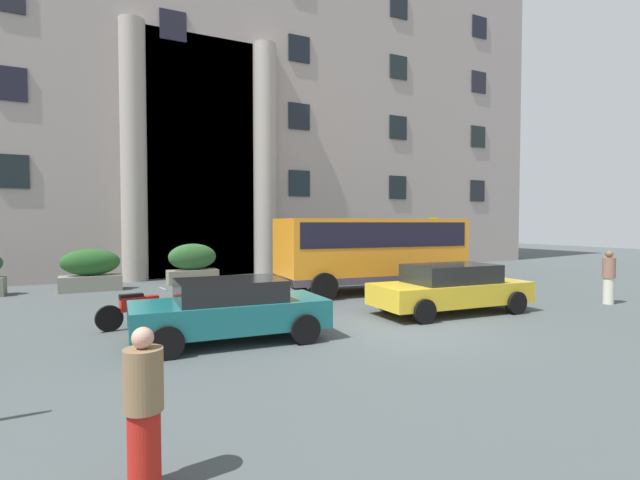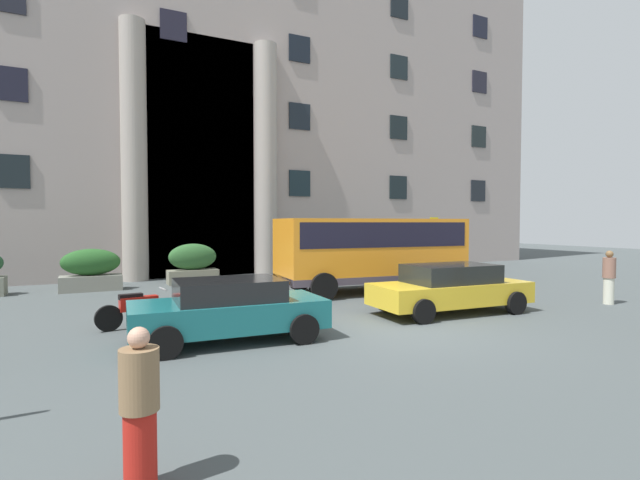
{
  "view_description": "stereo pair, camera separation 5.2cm",
  "coord_description": "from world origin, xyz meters",
  "px_view_note": "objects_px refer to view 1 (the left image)",
  "views": [
    {
      "loc": [
        -6.68,
        -8.54,
        2.49
      ],
      "look_at": [
        1.09,
        6.78,
        1.84
      ],
      "focal_mm": 26.1,
      "sensor_mm": 36.0,
      "label": 1
    },
    {
      "loc": [
        -6.64,
        -8.56,
        2.49
      ],
      "look_at": [
        1.09,
        6.78,
        1.84
      ],
      "focal_mm": 26.1,
      "sensor_mm": 36.0,
      "label": 2
    }
  ],
  "objects_px": {
    "hedge_planter_east": "(408,257)",
    "parked_estate_mid": "(451,288)",
    "hedge_planter_far_west": "(324,260)",
    "pedestrian_child_trailing": "(609,277)",
    "orange_minibus": "(371,248)",
    "scooter_by_planter": "(426,285)",
    "hedge_planter_entrance_right": "(193,264)",
    "motorcycle_near_kerb": "(138,309)",
    "bus_stop_sign": "(433,241)",
    "parked_sedan_second": "(230,309)",
    "hedge_planter_entrance_left": "(91,271)",
    "pedestrian_woman_dark_dress": "(144,409)"
  },
  "relations": [
    {
      "from": "hedge_planter_east",
      "to": "parked_estate_mid",
      "type": "relative_size",
      "value": 0.42
    },
    {
      "from": "hedge_planter_far_west",
      "to": "pedestrian_child_trailing",
      "type": "relative_size",
      "value": 1.09
    },
    {
      "from": "orange_minibus",
      "to": "scooter_by_planter",
      "type": "relative_size",
      "value": 3.58
    },
    {
      "from": "scooter_by_planter",
      "to": "hedge_planter_entrance_right",
      "type": "bearing_deg",
      "value": 139.04
    },
    {
      "from": "parked_estate_mid",
      "to": "pedestrian_child_trailing",
      "type": "distance_m",
      "value": 5.41
    },
    {
      "from": "scooter_by_planter",
      "to": "motorcycle_near_kerb",
      "type": "xyz_separation_m",
      "value": [
        -8.77,
        -0.15,
        0.0
      ]
    },
    {
      "from": "parked_estate_mid",
      "to": "bus_stop_sign",
      "type": "bearing_deg",
      "value": 56.31
    },
    {
      "from": "parked_sedan_second",
      "to": "hedge_planter_entrance_right",
      "type": "bearing_deg",
      "value": 86.1
    },
    {
      "from": "hedge_planter_far_west",
      "to": "motorcycle_near_kerb",
      "type": "bearing_deg",
      "value": -140.08
    },
    {
      "from": "bus_stop_sign",
      "to": "hedge_planter_far_west",
      "type": "relative_size",
      "value": 1.52
    },
    {
      "from": "hedge_planter_entrance_left",
      "to": "motorcycle_near_kerb",
      "type": "relative_size",
      "value": 1.08
    },
    {
      "from": "pedestrian_child_trailing",
      "to": "pedestrian_woman_dark_dress",
      "type": "distance_m",
      "value": 14.39
    },
    {
      "from": "bus_stop_sign",
      "to": "pedestrian_woman_dark_dress",
      "type": "distance_m",
      "value": 17.25
    },
    {
      "from": "parked_sedan_second",
      "to": "orange_minibus",
      "type": "bearing_deg",
      "value": 38.2
    },
    {
      "from": "parked_estate_mid",
      "to": "scooter_by_planter",
      "type": "relative_size",
      "value": 2.37
    },
    {
      "from": "hedge_planter_east",
      "to": "hedge_planter_entrance_left",
      "type": "distance_m",
      "value": 14.57
    },
    {
      "from": "scooter_by_planter",
      "to": "pedestrian_child_trailing",
      "type": "distance_m",
      "value": 5.46
    },
    {
      "from": "orange_minibus",
      "to": "hedge_planter_east",
      "type": "relative_size",
      "value": 3.57
    },
    {
      "from": "parked_sedan_second",
      "to": "hedge_planter_far_west",
      "type": "bearing_deg",
      "value": 56.29
    },
    {
      "from": "hedge_planter_entrance_left",
      "to": "scooter_by_planter",
      "type": "xyz_separation_m",
      "value": [
        9.68,
        -7.04,
        -0.29
      ]
    },
    {
      "from": "hedge_planter_east",
      "to": "scooter_by_planter",
      "type": "height_order",
      "value": "hedge_planter_east"
    },
    {
      "from": "parked_sedan_second",
      "to": "motorcycle_near_kerb",
      "type": "distance_m",
      "value": 2.7
    },
    {
      "from": "hedge_planter_entrance_right",
      "to": "motorcycle_near_kerb",
      "type": "xyz_separation_m",
      "value": [
        -2.84,
        -7.62,
        -0.33
      ]
    },
    {
      "from": "hedge_planter_east",
      "to": "parked_estate_mid",
      "type": "distance_m",
      "value": 11.01
    },
    {
      "from": "scooter_by_planter",
      "to": "motorcycle_near_kerb",
      "type": "bearing_deg",
      "value": -168.42
    },
    {
      "from": "hedge_planter_entrance_left",
      "to": "pedestrian_child_trailing",
      "type": "distance_m",
      "value": 17.41
    },
    {
      "from": "bus_stop_sign",
      "to": "hedge_planter_entrance_right",
      "type": "relative_size",
      "value": 1.36
    },
    {
      "from": "parked_estate_mid",
      "to": "orange_minibus",
      "type": "bearing_deg",
      "value": 90.21
    },
    {
      "from": "orange_minibus",
      "to": "scooter_by_planter",
      "type": "height_order",
      "value": "orange_minibus"
    },
    {
      "from": "hedge_planter_far_west",
      "to": "scooter_by_planter",
      "type": "xyz_separation_m",
      "value": [
        0.04,
        -7.15,
        -0.3
      ]
    },
    {
      "from": "hedge_planter_far_west",
      "to": "orange_minibus",
      "type": "bearing_deg",
      "value": -97.15
    },
    {
      "from": "hedge_planter_entrance_right",
      "to": "pedestrian_woman_dark_dress",
      "type": "bearing_deg",
      "value": -103.19
    },
    {
      "from": "hedge_planter_entrance_left",
      "to": "pedestrian_woman_dark_dress",
      "type": "distance_m",
      "value": 14.33
    },
    {
      "from": "hedge_planter_east",
      "to": "hedge_planter_far_west",
      "type": "distance_m",
      "value": 4.93
    },
    {
      "from": "orange_minibus",
      "to": "hedge_planter_entrance_right",
      "type": "xyz_separation_m",
      "value": [
        -5.28,
        5.24,
        -0.79
      ]
    },
    {
      "from": "hedge_planter_entrance_right",
      "to": "scooter_by_planter",
      "type": "relative_size",
      "value": 1.05
    },
    {
      "from": "orange_minibus",
      "to": "hedge_planter_entrance_right",
      "type": "height_order",
      "value": "orange_minibus"
    },
    {
      "from": "hedge_planter_entrance_right",
      "to": "scooter_by_planter",
      "type": "distance_m",
      "value": 9.55
    },
    {
      "from": "orange_minibus",
      "to": "hedge_planter_east",
      "type": "xyz_separation_m",
      "value": [
        5.54,
        5.05,
        -0.87
      ]
    },
    {
      "from": "hedge_planter_entrance_right",
      "to": "parked_estate_mid",
      "type": "distance_m",
      "value": 10.81
    },
    {
      "from": "hedge_planter_far_west",
      "to": "motorcycle_near_kerb",
      "type": "relative_size",
      "value": 0.93
    },
    {
      "from": "hedge_planter_east",
      "to": "parked_estate_mid",
      "type": "height_order",
      "value": "hedge_planter_east"
    },
    {
      "from": "hedge_planter_entrance_left",
      "to": "hedge_planter_entrance_right",
      "type": "bearing_deg",
      "value": 6.61
    },
    {
      "from": "hedge_planter_far_west",
      "to": "parked_estate_mid",
      "type": "height_order",
      "value": "hedge_planter_far_west"
    },
    {
      "from": "scooter_by_planter",
      "to": "motorcycle_near_kerb",
      "type": "distance_m",
      "value": 8.77
    },
    {
      "from": "hedge_planter_far_west",
      "to": "parked_sedan_second",
      "type": "height_order",
      "value": "hedge_planter_far_west"
    },
    {
      "from": "orange_minibus",
      "to": "bus_stop_sign",
      "type": "relative_size",
      "value": 2.52
    },
    {
      "from": "bus_stop_sign",
      "to": "parked_sedan_second",
      "type": "relative_size",
      "value": 0.67
    },
    {
      "from": "hedge_planter_east",
      "to": "parked_estate_mid",
      "type": "bearing_deg",
      "value": -121.64
    },
    {
      "from": "hedge_planter_east",
      "to": "hedge_planter_entrance_right",
      "type": "xyz_separation_m",
      "value": [
        -10.82,
        0.19,
        0.08
      ]
    }
  ]
}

